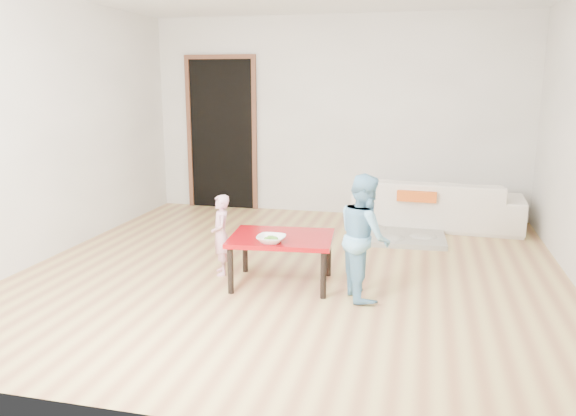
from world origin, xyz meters
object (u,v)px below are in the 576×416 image
at_px(child_pink, 221,235).
at_px(child_blue, 364,236).
at_px(red_table, 282,260).
at_px(basin, 302,239).
at_px(sofa, 437,203).
at_px(bowl, 271,239).

xyz_separation_m(child_pink, child_blue, (1.34, -0.25, 0.14)).
height_order(red_table, basin, red_table).
xyz_separation_m(sofa, child_blue, (-0.62, -2.55, 0.22)).
relative_size(child_pink, basin, 1.67).
bearing_deg(basin, red_table, -85.86).
relative_size(bowl, child_blue, 0.23).
xyz_separation_m(child_pink, basin, (0.52, 1.10, -0.30)).
bearing_deg(child_blue, basin, 8.47).
bearing_deg(red_table, child_blue, -9.09).
bearing_deg(red_table, basin, 94.14).
height_order(sofa, child_pink, child_pink).
bearing_deg(bowl, child_pink, 148.36).
distance_m(child_blue, basin, 1.65).
distance_m(sofa, child_pink, 3.03).
bearing_deg(basin, bowl, -87.81).
bearing_deg(child_pink, basin, 129.32).
bearing_deg(sofa, basin, 42.95).
xyz_separation_m(child_blue, basin, (-0.82, 1.36, -0.45)).
xyz_separation_m(sofa, basin, (-1.44, -1.20, -0.22)).
distance_m(red_table, child_pink, 0.65).
distance_m(red_table, child_blue, 0.79).
distance_m(sofa, red_table, 2.79).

